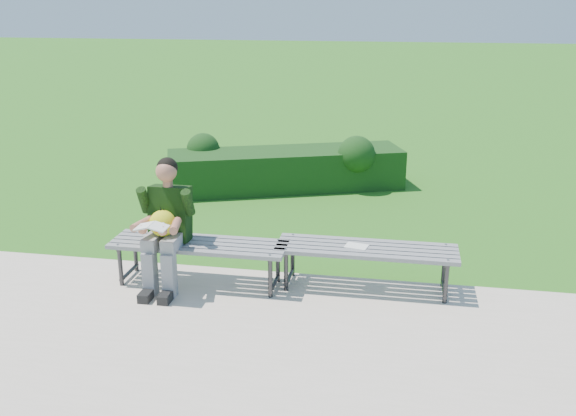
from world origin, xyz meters
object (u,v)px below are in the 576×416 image
hedge (286,167)px  seated_boy (166,221)px  bench_left (199,247)px  bench_right (366,252)px  paper_sheet (356,246)px

hedge → seated_boy: seated_boy is taller
bench_left → bench_right: same height
seated_boy → paper_sheet: size_ratio=5.27×
hedge → bench_right: size_ratio=2.04×
hedge → paper_sheet: size_ratio=14.75×
bench_right → bench_left: bearing=-173.9°
bench_right → seated_boy: bearing=-172.0°
bench_left → paper_sheet: (1.58, 0.18, 0.06)m
bench_left → seated_boy: size_ratio=1.37×
hedge → seated_boy: bearing=-98.0°
hedge → bench_left: bearing=-93.5°
bench_right → hedge: bearing=112.6°
seated_boy → paper_sheet: seated_boy is taller
seated_boy → hedge: bearing=82.0°
bench_left → bench_right: size_ratio=1.00×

